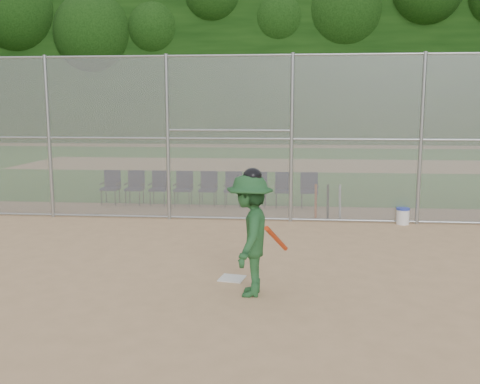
# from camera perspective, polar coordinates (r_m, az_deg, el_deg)

# --- Properties ---
(ground) EXTENTS (100.00, 100.00, 0.00)m
(ground) POSITION_cam_1_polar(r_m,az_deg,el_deg) (8.32, -1.63, -10.21)
(ground) COLOR tan
(ground) RESTS_ON ground
(grass_strip) EXTENTS (100.00, 100.00, 0.00)m
(grass_strip) POSITION_cam_1_polar(r_m,az_deg,el_deg) (25.96, 3.20, 2.93)
(grass_strip) COLOR #2B681F
(grass_strip) RESTS_ON ground
(dirt_patch_far) EXTENTS (24.00, 24.00, 0.00)m
(dirt_patch_far) POSITION_cam_1_polar(r_m,az_deg,el_deg) (25.96, 3.20, 2.94)
(dirt_patch_far) COLOR tan
(dirt_patch_far) RESTS_ON ground
(backstop_fence) EXTENTS (16.09, 0.09, 4.00)m
(backstop_fence) POSITION_cam_1_polar(r_m,az_deg,el_deg) (12.85, 1.05, 6.01)
(backstop_fence) COLOR gray
(backstop_fence) RESTS_ON ground
(treeline) EXTENTS (81.00, 60.00, 11.00)m
(treeline) POSITION_cam_1_polar(r_m,az_deg,el_deg) (27.95, 3.46, 14.64)
(treeline) COLOR black
(treeline) RESTS_ON ground
(home_plate) EXTENTS (0.45, 0.45, 0.02)m
(home_plate) POSITION_cam_1_polar(r_m,az_deg,el_deg) (8.74, -0.85, -9.20)
(home_plate) COLOR white
(home_plate) RESTS_ON ground
(batter_at_plate) EXTENTS (0.93, 1.37, 1.89)m
(batter_at_plate) POSITION_cam_1_polar(r_m,az_deg,el_deg) (7.81, 1.06, -4.51)
(batter_at_plate) COLOR #215329
(batter_at_plate) RESTS_ON ground
(water_cooler) EXTENTS (0.31, 0.31, 0.39)m
(water_cooler) POSITION_cam_1_polar(r_m,az_deg,el_deg) (13.23, 16.97, -2.46)
(water_cooler) COLOR white
(water_cooler) RESTS_ON ground
(spare_bats) EXTENTS (0.66, 0.27, 0.85)m
(spare_bats) POSITION_cam_1_polar(r_m,az_deg,el_deg) (13.51, 9.34, -1.00)
(spare_bats) COLOR #D84C14
(spare_bats) RESTS_ON ground
(chair_0) EXTENTS (0.54, 0.52, 0.96)m
(chair_0) POSITION_cam_1_polar(r_m,az_deg,el_deg) (15.67, -13.68, 0.45)
(chair_0) COLOR black
(chair_0) RESTS_ON ground
(chair_1) EXTENTS (0.54, 0.52, 0.96)m
(chair_1) POSITION_cam_1_polar(r_m,az_deg,el_deg) (15.46, -11.20, 0.42)
(chair_1) COLOR black
(chair_1) RESTS_ON ground
(chair_2) EXTENTS (0.54, 0.52, 0.96)m
(chair_2) POSITION_cam_1_polar(r_m,az_deg,el_deg) (15.27, -8.67, 0.38)
(chair_2) COLOR black
(chair_2) RESTS_ON ground
(chair_3) EXTENTS (0.54, 0.52, 0.96)m
(chair_3) POSITION_cam_1_polar(r_m,az_deg,el_deg) (15.12, -6.08, 0.35)
(chair_3) COLOR black
(chair_3) RESTS_ON ground
(chair_4) EXTENTS (0.54, 0.52, 0.96)m
(chair_4) POSITION_cam_1_polar(r_m,az_deg,el_deg) (14.99, -3.43, 0.31)
(chair_4) COLOR black
(chair_4) RESTS_ON ground
(chair_5) EXTENTS (0.54, 0.52, 0.96)m
(chair_5) POSITION_cam_1_polar(r_m,az_deg,el_deg) (14.90, -0.76, 0.28)
(chair_5) COLOR black
(chair_5) RESTS_ON ground
(chair_6) EXTENTS (0.54, 0.52, 0.96)m
(chair_6) POSITION_cam_1_polar(r_m,az_deg,el_deg) (14.84, 1.95, 0.24)
(chair_6) COLOR black
(chair_6) RESTS_ON ground
(chair_7) EXTENTS (0.54, 0.52, 0.96)m
(chair_7) POSITION_cam_1_polar(r_m,az_deg,el_deg) (14.82, 4.67, 0.20)
(chair_7) COLOR black
(chair_7) RESTS_ON ground
(chair_8) EXTENTS (0.54, 0.52, 0.96)m
(chair_8) POSITION_cam_1_polar(r_m,az_deg,el_deg) (14.83, 7.39, 0.16)
(chair_8) COLOR black
(chair_8) RESTS_ON ground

